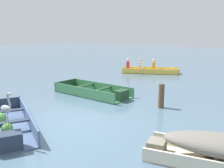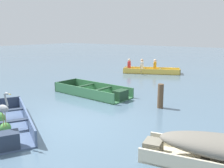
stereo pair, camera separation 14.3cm
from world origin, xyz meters
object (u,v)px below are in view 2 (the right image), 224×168
at_px(rowboat_yellow_with_crew, 148,70).
at_px(heron_on_dinghy, 4,108).
at_px(mooring_post, 160,96).
at_px(skiff_green_near_moored, 95,92).
at_px(dinghy_slate_blue_foreground, 2,124).

height_order(rowboat_yellow_with_crew, heron_on_dinghy, heron_on_dinghy).
bearing_deg(mooring_post, skiff_green_near_moored, 179.17).
bearing_deg(mooring_post, dinghy_slate_blue_foreground, -121.15).
relative_size(rowboat_yellow_with_crew, mooring_post, 4.33).
bearing_deg(rowboat_yellow_with_crew, dinghy_slate_blue_foreground, -82.97).
xyz_separation_m(rowboat_yellow_with_crew, heron_on_dinghy, (2.22, -11.12, 0.68)).
bearing_deg(dinghy_slate_blue_foreground, rowboat_yellow_with_crew, 97.03).
height_order(skiff_green_near_moored, heron_on_dinghy, heron_on_dinghy).
bearing_deg(skiff_green_near_moored, heron_on_dinghy, -75.03).
relative_size(dinghy_slate_blue_foreground, mooring_post, 4.30).
distance_m(skiff_green_near_moored, heron_on_dinghy, 4.94).
xyz_separation_m(skiff_green_near_moored, rowboat_yellow_with_crew, (-0.96, 6.40, 0.06)).
xyz_separation_m(dinghy_slate_blue_foreground, rowboat_yellow_with_crew, (-1.32, 10.68, 0.05)).
distance_m(skiff_green_near_moored, mooring_post, 2.94).
relative_size(dinghy_slate_blue_foreground, rowboat_yellow_with_crew, 0.99).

